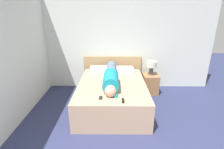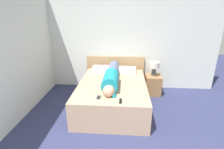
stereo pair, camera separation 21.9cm
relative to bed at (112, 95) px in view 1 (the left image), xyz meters
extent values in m
cube|color=silver|center=(0.15, 1.15, 1.02)|extent=(5.02, 0.06, 2.60)
cube|color=silver|center=(-1.79, -0.74, 1.02)|extent=(0.06, 4.92, 2.60)
cube|color=tan|center=(0.00, 0.00, 0.00)|extent=(1.44, 1.96, 0.56)
cube|color=tan|center=(0.00, 1.08, 0.16)|extent=(1.56, 0.04, 0.88)
cube|color=olive|center=(0.99, 0.73, -0.03)|extent=(0.38, 0.43, 0.49)
cylinder|color=#4C4C51|center=(0.99, 0.73, 0.32)|extent=(0.10, 0.10, 0.21)
cylinder|color=beige|center=(0.99, 0.73, 0.50)|extent=(0.25, 0.25, 0.15)
sphere|color=tan|center=(-0.02, -0.63, 0.39)|extent=(0.22, 0.22, 0.22)
cylinder|color=teal|center=(-0.02, -0.23, 0.44)|extent=(0.31, 0.67, 0.31)
cylinder|color=slate|center=(-0.02, 0.51, 0.41)|extent=(0.25, 0.80, 0.25)
cylinder|color=teal|center=(0.07, -0.58, 0.32)|extent=(0.07, 0.22, 0.07)
cube|color=white|center=(-0.29, 0.77, 0.34)|extent=(0.54, 0.29, 0.13)
cube|color=white|center=(0.28, 0.77, 0.34)|extent=(0.52, 0.29, 0.11)
cube|color=black|center=(0.20, -0.81, 0.29)|extent=(0.04, 0.15, 0.02)
cube|color=black|center=(-0.20, -0.70, 0.29)|extent=(0.06, 0.13, 0.01)
camera|label=1|loc=(0.03, -3.49, 1.74)|focal=28.00mm
camera|label=2|loc=(0.25, -3.48, 1.74)|focal=28.00mm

